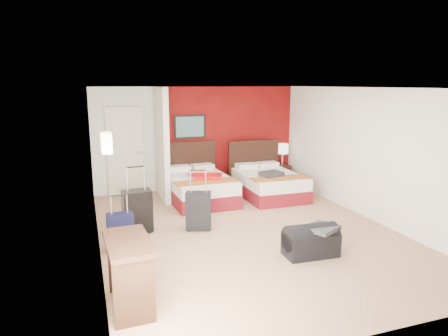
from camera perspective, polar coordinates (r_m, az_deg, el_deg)
name	(u,v)px	position (r m, az deg, el deg)	size (l,w,h in m)	color
ground	(247,231)	(7.32, 3.21, -8.82)	(6.50, 6.50, 0.00)	tan
room_walls	(152,153)	(7.96, -10.02, 2.07)	(5.02, 6.52, 2.50)	white
red_accent_panel	(226,137)	(10.23, 0.35, 4.33)	(3.50, 0.04, 2.50)	maroon
partition_wall	(162,144)	(9.19, -8.72, 3.35)	(0.12, 1.20, 2.50)	silver
entry_door	(125,152)	(9.70, -13.67, 2.25)	(0.82, 0.06, 2.05)	silver
bed_left	(199,189)	(9.06, -3.46, -2.92)	(1.30, 1.86, 0.56)	white
bed_right	(269,185)	(9.47, 6.36, -2.38)	(1.26, 1.80, 0.54)	white
red_suitcase_open	(205,175)	(8.92, -2.69, -0.97)	(0.61, 0.84, 0.10)	red
jacket_bundle	(271,174)	(9.09, 6.64, -0.88)	(0.46, 0.37, 0.11)	#333337
nightstand	(282,175)	(10.67, 8.07, -0.92)	(0.36, 0.36, 0.50)	#321A10
table_lamp	(282,155)	(10.57, 8.16, 1.87)	(0.31, 0.31, 0.55)	white
suitcase_black	(137,213)	(7.29, -12.03, -6.12)	(0.49, 0.31, 0.73)	black
suitcase_charcoal	(198,212)	(7.30, -3.59, -6.16)	(0.45, 0.28, 0.66)	black
suitcase_navy	(121,232)	(6.67, -14.27, -8.74)	(0.40, 0.24, 0.56)	black
duffel_bag	(311,243)	(6.41, 12.05, -10.19)	(0.80, 0.43, 0.41)	black
jacket_draped	(322,228)	(6.37, 13.54, -8.18)	(0.47, 0.40, 0.06)	#39393E
desk	(130,273)	(5.00, -13.04, -14.19)	(0.49, 0.99, 0.82)	#331C11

